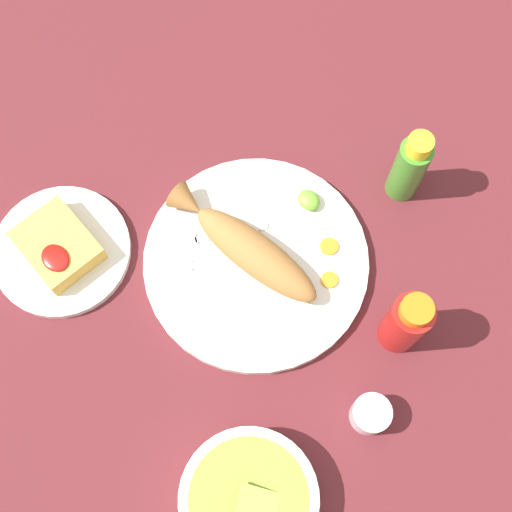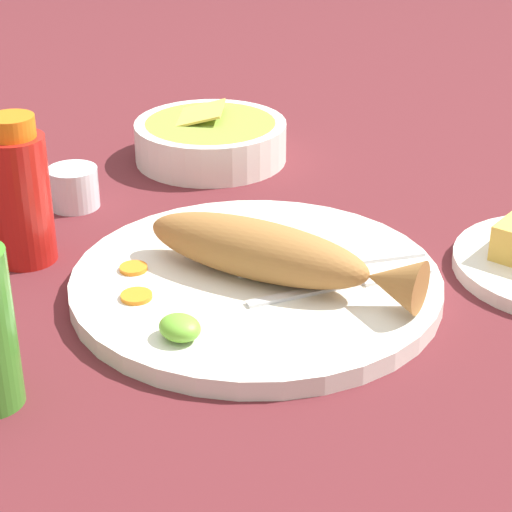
# 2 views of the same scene
# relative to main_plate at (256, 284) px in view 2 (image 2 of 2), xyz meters

# --- Properties ---
(ground_plane) EXTENTS (4.00, 4.00, 0.00)m
(ground_plane) POSITION_rel_main_plate_xyz_m (0.00, 0.00, -0.01)
(ground_plane) COLOR #561E23
(main_plate) EXTENTS (0.35, 0.35, 0.02)m
(main_plate) POSITION_rel_main_plate_xyz_m (0.00, 0.00, 0.00)
(main_plate) COLOR silver
(main_plate) RESTS_ON ground_plane
(fried_fish) EXTENTS (0.27, 0.10, 0.05)m
(fried_fish) POSITION_rel_main_plate_xyz_m (-0.02, -0.00, 0.04)
(fried_fish) COLOR #996633
(fried_fish) RESTS_ON main_plate
(fork_near) EXTENTS (0.12, 0.16, 0.00)m
(fork_near) POSITION_rel_main_plate_xyz_m (-0.05, -0.07, 0.01)
(fork_near) COLOR silver
(fork_near) RESTS_ON main_plate
(fork_far) EXTENTS (0.10, 0.17, 0.00)m
(fork_far) POSITION_rel_main_plate_xyz_m (-0.08, -0.04, 0.01)
(fork_far) COLOR silver
(fork_far) RESTS_ON main_plate
(carrot_slice_near) EXTENTS (0.03, 0.03, 0.00)m
(carrot_slice_near) POSITION_rel_main_plate_xyz_m (0.10, 0.06, 0.01)
(carrot_slice_near) COLOR orange
(carrot_slice_near) RESTS_ON main_plate
(carrot_slice_mid) EXTENTS (0.03, 0.03, 0.00)m
(carrot_slice_mid) POSITION_rel_main_plate_xyz_m (0.06, 0.10, 0.01)
(carrot_slice_mid) COLOR orange
(carrot_slice_mid) RESTS_ON main_plate
(lime_wedge_main) EXTENTS (0.04, 0.03, 0.02)m
(lime_wedge_main) POSITION_rel_main_plate_xyz_m (-0.02, 0.12, 0.02)
(lime_wedge_main) COLOR #6BB233
(lime_wedge_main) RESTS_ON main_plate
(hot_sauce_bottle_red) EXTENTS (0.06, 0.06, 0.15)m
(hot_sauce_bottle_red) POSITION_rel_main_plate_xyz_m (0.22, 0.09, 0.06)
(hot_sauce_bottle_red) COLOR #B21914
(hot_sauce_bottle_red) RESTS_ON ground_plane
(salt_cup) EXTENTS (0.06, 0.06, 0.05)m
(salt_cup) POSITION_rel_main_plate_xyz_m (0.28, -0.03, 0.01)
(salt_cup) COLOR silver
(salt_cup) RESTS_ON ground_plane
(guacamole_bowl) EXTENTS (0.19, 0.19, 0.06)m
(guacamole_bowl) POSITION_rel_main_plate_xyz_m (0.26, -0.23, 0.02)
(guacamole_bowl) COLOR white
(guacamole_bowl) RESTS_ON ground_plane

